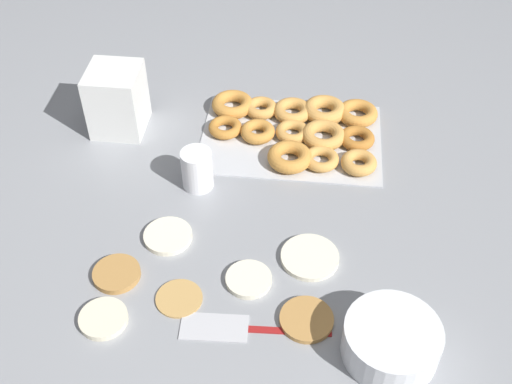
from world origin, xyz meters
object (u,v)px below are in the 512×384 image
at_px(pancake_2, 179,298).
at_px(container_stack, 117,100).
at_px(pancake_1, 168,236).
at_px(pancake_3, 103,319).
at_px(pancake_5, 310,257).
at_px(paper_cup, 197,169).
at_px(spatula, 231,328).
at_px(pancake_6, 307,319).
at_px(batter_bowl, 391,341).
at_px(pancake_0, 249,279).
at_px(pancake_4, 117,274).
at_px(donut_tray, 299,129).

xyz_separation_m(pancake_2, container_stack, (0.25, -0.51, 0.08)).
distance_m(pancake_1, pancake_3, 0.23).
relative_size(pancake_5, paper_cup, 1.26).
distance_m(pancake_5, spatula, 0.23).
distance_m(paper_cup, spatula, 0.40).
relative_size(pancake_5, pancake_6, 1.17).
distance_m(container_stack, spatula, 0.67).
bearing_deg(batter_bowl, pancake_1, -26.60).
relative_size(pancake_0, paper_cup, 0.97).
bearing_deg(paper_cup, pancake_5, 143.98).
bearing_deg(batter_bowl, pancake_0, -25.99).
relative_size(pancake_6, batter_bowl, 0.59).
height_order(pancake_0, batter_bowl, batter_bowl).
xyz_separation_m(pancake_4, container_stack, (0.11, -0.47, 0.08)).
height_order(pancake_3, pancake_6, pancake_3).
distance_m(pancake_1, pancake_6, 0.35).
relative_size(donut_tray, batter_bowl, 2.54).
bearing_deg(donut_tray, paper_cup, 43.63).
height_order(batter_bowl, paper_cup, paper_cup).
bearing_deg(pancake_3, pancake_0, -154.76).
distance_m(pancake_2, donut_tray, 0.56).
xyz_separation_m(pancake_1, pancake_4, (0.08, 0.11, 0.00)).
bearing_deg(container_stack, spatula, 122.28).
distance_m(pancake_1, pancake_5, 0.30).
height_order(pancake_2, batter_bowl, batter_bowl).
bearing_deg(donut_tray, pancake_6, 95.22).
height_order(pancake_0, spatula, pancake_0).
bearing_deg(pancake_2, container_stack, -64.03).
distance_m(pancake_0, spatula, 0.11).
relative_size(pancake_3, container_stack, 0.56).
height_order(pancake_2, pancake_6, pancake_6).
height_order(pancake_1, pancake_4, pancake_4).
bearing_deg(paper_cup, batter_bowl, 136.61).
height_order(pancake_2, paper_cup, paper_cup).
height_order(container_stack, spatula, container_stack).
bearing_deg(pancake_0, container_stack, -50.18).
bearing_deg(pancake_1, pancake_0, 152.50).
relative_size(pancake_2, pancake_4, 0.96).
distance_m(donut_tray, paper_cup, 0.30).
distance_m(pancake_1, container_stack, 0.41).
relative_size(pancake_0, pancake_2, 1.01).
xyz_separation_m(pancake_3, donut_tray, (-0.33, -0.59, 0.01)).
distance_m(pancake_2, container_stack, 0.57).
distance_m(pancake_6, donut_tray, 0.55).
height_order(batter_bowl, spatula, batter_bowl).
distance_m(pancake_5, pancake_6, 0.15).
xyz_separation_m(pancake_3, spatula, (-0.24, -0.01, -0.00)).
bearing_deg(paper_cup, pancake_2, 93.36).
relative_size(pancake_1, pancake_2, 1.12).
height_order(pancake_3, spatula, pancake_3).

